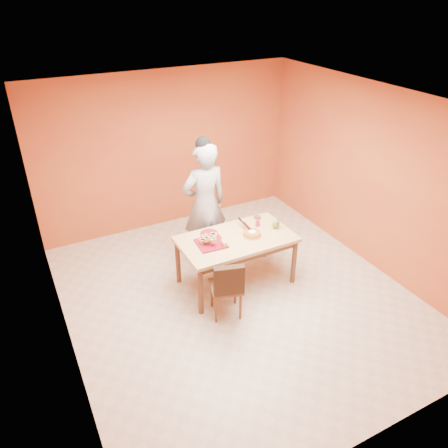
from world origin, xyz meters
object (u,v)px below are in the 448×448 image
red_dinner_plate (209,234)px  egg_ornament (276,224)px  person (205,205)px  sponge_cake (252,234)px  checker_tin (257,217)px  dining_chair (227,286)px  magenta_glass (258,223)px  pastry_platter (211,243)px  dining_table (236,243)px

red_dinner_plate → egg_ornament: size_ratio=1.74×
person → sponge_cake: 0.90m
person → checker_tin: 0.82m
sponge_cake → checker_tin: (0.34, 0.41, -0.02)m
dining_chair → checker_tin: 1.39m
magenta_glass → checker_tin: magenta_glass is taller
pastry_platter → egg_ornament: size_ratio=2.58×
person → checker_tin: size_ratio=18.53×
magenta_glass → checker_tin: (0.12, 0.20, -0.03)m
dining_table → sponge_cake: bearing=-15.9°
person → magenta_glass: 0.84m
checker_tin → magenta_glass: bearing=-120.0°
person → magenta_glass: size_ratio=21.04×
dining_table → person: person is taller
dining_chair → egg_ornament: 1.26m
dining_table → magenta_glass: size_ratio=17.33×
dining_table → pastry_platter: bearing=178.4°
dining_chair → pastry_platter: dining_chair is taller
dining_table → person: size_ratio=0.82×
pastry_platter → dining_chair: bearing=-95.7°
pastry_platter → checker_tin: size_ratio=3.57×
dining_table → egg_ornament: 0.66m
dining_chair → egg_ornament: (1.08, 0.53, 0.38)m
red_dinner_plate → magenta_glass: 0.74m
person → sponge_cake: bearing=111.8°
person → checker_tin: person is taller
red_dinner_plate → magenta_glass: magenta_glass is taller
magenta_glass → checker_tin: 0.24m
egg_ornament → checker_tin: bearing=85.9°
pastry_platter → sponge_cake: 0.61m
dining_chair → checker_tin: (1.00, 0.91, 0.32)m
sponge_cake → magenta_glass: magenta_glass is taller
person → pastry_platter: 0.81m
dining_chair → pastry_platter: bearing=100.7°
dining_chair → person: bearing=92.9°
person → magenta_glass: person is taller
sponge_cake → checker_tin: bearing=50.7°
dining_chair → egg_ornament: size_ratio=6.02×
dining_table → dining_chair: size_ratio=1.83×
dining_table → sponge_cake: size_ratio=6.58×
egg_ornament → sponge_cake: bearing=168.3°
pastry_platter → egg_ornament: 1.02m
pastry_platter → egg_ornament: bearing=-2.3°
egg_ornament → magenta_glass: (-0.20, 0.18, -0.03)m
dining_chair → person: (0.31, 1.30, 0.52)m
dining_table → checker_tin: 0.66m
person → checker_tin: bearing=148.4°
egg_ornament → dining_table: bearing=161.3°
dining_chair → sponge_cake: dining_chair is taller
pastry_platter → egg_ornament: egg_ornament is taller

